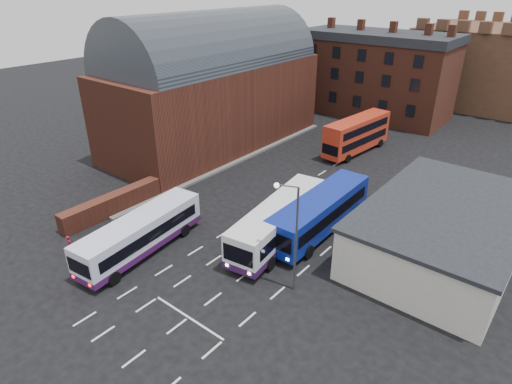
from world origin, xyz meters
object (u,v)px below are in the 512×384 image
Objects in this scene: bus_white_inbound at (279,219)px; pedestrian_beige at (93,256)px; street_lamp at (292,229)px; bus_white_outbound at (141,232)px; bus_red_double at (357,134)px; pedestrian_red at (70,244)px; bus_blue at (320,211)px.

pedestrian_beige is at bearing 45.38° from bus_white_inbound.
street_lamp is at bearing 125.32° from bus_white_inbound.
bus_red_double reaches higher than bus_white_outbound.
bus_white_outbound is at bearing -101.96° from pedestrian_beige.
bus_white_outbound is 5.65m from pedestrian_red.
bus_white_outbound is 6.37× the size of pedestrian_beige.
bus_white_inbound is at bearing 41.20° from bus_white_outbound.
bus_white_inbound is 7.95× the size of pedestrian_red.
bus_white_outbound is 29.89m from bus_red_double.
bus_red_double is at bearing 77.69° from bus_white_outbound.
bus_white_inbound is 1.01× the size of bus_blue.
pedestrian_beige is (-12.79, -6.98, -3.90)m from street_lamp.
bus_white_inbound reaches higher than pedestrian_beige.
bus_white_inbound is at bearing 133.00° from street_lamp.
bus_red_double is 7.03× the size of pedestrian_red.
bus_red_double is (-6.10, 18.52, 0.32)m from bus_blue.
bus_blue is at bearing -127.55° from bus_white_inbound.
bus_blue is 19.51m from bus_red_double.
bus_red_double reaches higher than pedestrian_red.
bus_white_outbound is 14.45m from bus_blue.
bus_blue is at bearing -116.47° from pedestrian_beige.
bus_red_double is at bearing 107.88° from street_lamp.
pedestrian_red is (-7.23, -33.36, -1.50)m from bus_red_double.
pedestrian_beige is (2.89, 0.19, 0.11)m from pedestrian_red.
pedestrian_beige reaches higher than pedestrian_red.
bus_red_double is (-4.27, 21.71, 0.33)m from bus_white_inbound.
street_lamp reaches higher than bus_red_double.
street_lamp reaches higher than bus_white_outbound.
bus_white_outbound is 0.93× the size of bus_blue.
street_lamp is (11.47, 3.54, 3.00)m from bus_white_outbound.
pedestrian_red is (-11.51, -11.65, -1.17)m from bus_white_inbound.
pedestrian_red is (-15.68, -7.17, -4.01)m from street_lamp.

